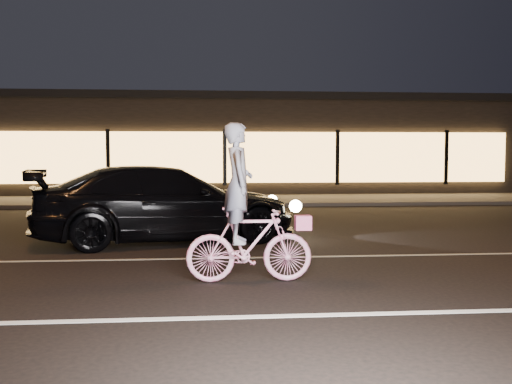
{
  "coord_description": "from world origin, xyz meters",
  "views": [
    {
      "loc": [
        -0.72,
        -7.6,
        1.8
      ],
      "look_at": [
        -0.0,
        0.6,
        1.23
      ],
      "focal_mm": 40.0,
      "sensor_mm": 36.0,
      "label": 1
    }
  ],
  "objects": [
    {
      "name": "lane_stripe_far",
      "position": [
        0.0,
        2.0,
        0.0
      ],
      "size": [
        60.0,
        0.1,
        0.01
      ],
      "primitive_type": "cube",
      "color": "gray",
      "rests_on": "ground"
    },
    {
      "name": "sedan",
      "position": [
        -1.53,
        3.98,
        0.77
      ],
      "size": [
        5.63,
        3.31,
        1.53
      ],
      "rotation": [
        0.0,
        0.0,
        1.8
      ],
      "color": "black",
      "rests_on": "ground"
    },
    {
      "name": "sidewalk",
      "position": [
        0.0,
        13.0,
        0.06
      ],
      "size": [
        30.0,
        4.0,
        0.12
      ],
      "primitive_type": "cube",
      "color": "#383533",
      "rests_on": "ground"
    },
    {
      "name": "cyclist",
      "position": [
        -0.17,
        0.19,
        0.78
      ],
      "size": [
        1.75,
        0.6,
        2.21
      ],
      "rotation": [
        0.0,
        0.0,
        1.57
      ],
      "color": "#FF4891",
      "rests_on": "ground"
    },
    {
      "name": "ground",
      "position": [
        0.0,
        0.0,
        0.0
      ],
      "size": [
        90.0,
        90.0,
        0.0
      ],
      "primitive_type": "plane",
      "color": "black",
      "rests_on": "ground"
    },
    {
      "name": "lane_stripe_near",
      "position": [
        0.0,
        -1.5,
        0.0
      ],
      "size": [
        60.0,
        0.12,
        0.01
      ],
      "primitive_type": "cube",
      "color": "silver",
      "rests_on": "ground"
    },
    {
      "name": "storefront",
      "position": [
        0.0,
        18.97,
        2.15
      ],
      "size": [
        25.4,
        8.42,
        4.2
      ],
      "color": "black",
      "rests_on": "ground"
    }
  ]
}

